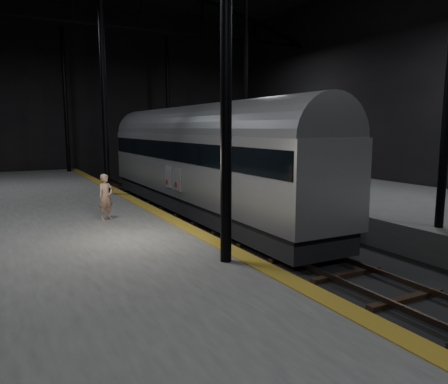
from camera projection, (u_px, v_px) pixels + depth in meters
ground at (267, 243)px, 15.65m from camera, size 44.00×44.00×0.00m
platform_left at (41, 259)px, 12.12m from camera, size 9.00×43.80×1.00m
platform_right at (411, 211)px, 19.02m from camera, size 9.00×43.80×1.00m
tactile_strip at (183, 225)px, 14.00m from camera, size 0.50×43.80×0.01m
track at (267, 241)px, 15.64m from camera, size 2.40×43.00×0.24m
train at (198, 156)px, 20.49m from camera, size 2.82×18.84×5.04m
woman at (106, 197)px, 14.73m from camera, size 0.68×0.58×1.57m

